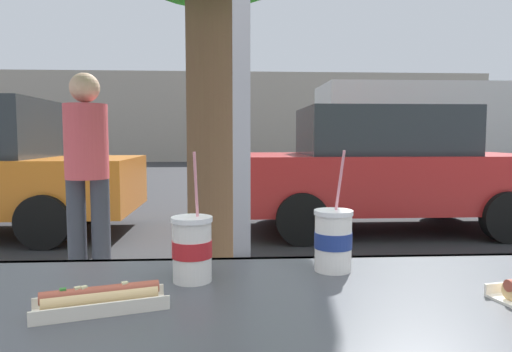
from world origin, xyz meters
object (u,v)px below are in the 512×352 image
Objects in this scene: parked_car_red at (382,168)px; box_truck at (449,130)px; soda_cup_right at (192,248)px; soda_cup_left at (333,239)px; pedestrian at (87,166)px; hotdog_tray_near at (101,299)px.

box_truck is at bearing 57.10° from parked_car_red.
parked_car_red reaches higher than soda_cup_right.
soda_cup_left is at bearing 10.78° from soda_cup_right.
parked_car_red is at bearing -122.90° from box_truck.
soda_cup_right is at bearing -68.21° from pedestrian.
soda_cup_right is 2.64m from pedestrian.
soda_cup_right is 12.58m from box_truck.
soda_cup_left is 12.35m from box_truck.
soda_cup_left is 5.51m from parked_car_red.
parked_car_red is (1.87, 5.18, -0.17)m from soda_cup_left.
box_truck reaches higher than hotdog_tray_near.
box_truck is (5.98, 11.05, 0.46)m from soda_cup_right.
soda_cup_left is 1.00× the size of soda_cup_right.
pedestrian reaches higher than parked_car_red.
soda_cup_left is at bearing -109.82° from parked_car_red.
box_truck is (6.15, 11.24, 0.52)m from hotdog_tray_near.
hotdog_tray_near is 12.82m from box_truck.
box_truck reaches higher than soda_cup_left.
parked_car_red is 4.26m from pedestrian.
soda_cup_left is 0.59m from hotdog_tray_near.
soda_cup_left is at bearing -117.11° from box_truck.
parked_car_red reaches higher than soda_cup_left.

